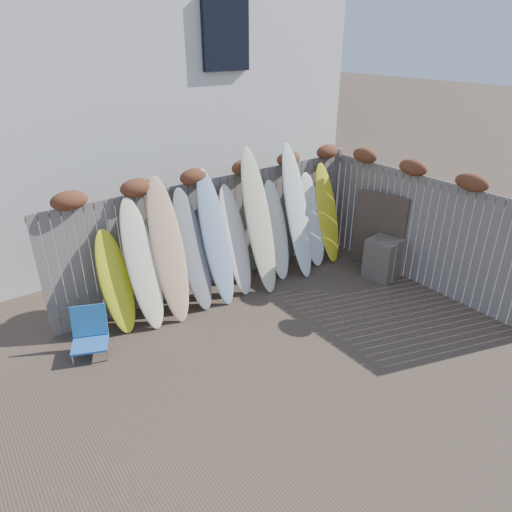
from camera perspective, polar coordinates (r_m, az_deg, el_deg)
ground at (r=7.03m, az=5.89°, el=-10.85°), size 80.00×80.00×0.00m
back_fence at (r=8.16m, az=-4.62°, el=4.24°), size 6.05×0.28×2.24m
right_fence at (r=8.68m, az=20.10°, el=3.76°), size 0.28×4.40×2.24m
house at (r=11.50m, az=-14.62°, el=20.28°), size 8.50×5.50×6.33m
beach_chair at (r=7.12m, az=-20.09°, el=-8.96°), size 0.67×0.69×0.67m
wooden_crate at (r=8.99m, az=15.74°, el=-0.17°), size 0.74×0.65×0.76m
lattice_panel at (r=9.12m, az=15.11°, el=2.95°), size 0.31×0.99×1.53m
surfboard_0 at (r=7.26m, az=-17.15°, el=-3.14°), size 0.50×0.60×1.61m
surfboard_1 at (r=7.21m, az=-14.04°, el=-1.08°), size 0.50×0.73×2.02m
surfboard_2 at (r=7.29m, az=-10.90°, el=0.66°), size 0.58×0.84×2.27m
surfboard_3 at (r=7.55m, az=-7.90°, el=0.69°), size 0.57×0.76×2.01m
surfboard_4 at (r=7.66m, az=-5.07°, el=2.22°), size 0.48×0.79×2.25m
surfboard_5 at (r=7.96m, az=-2.58°, el=1.92°), size 0.51×0.71×1.91m
surfboard_6 at (r=7.99m, az=0.35°, el=4.32°), size 0.53×0.89×2.49m
surfboard_7 at (r=8.50m, az=2.52°, el=3.22°), size 0.51×0.69×1.82m
surfboard_8 at (r=8.57m, az=5.15°, el=5.53°), size 0.51×0.87×2.44m
surfboard_9 at (r=9.08m, az=7.00°, el=4.50°), size 0.57×0.67×1.80m
surfboard_10 at (r=9.27m, az=8.89°, el=5.30°), size 0.51×0.72×1.94m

